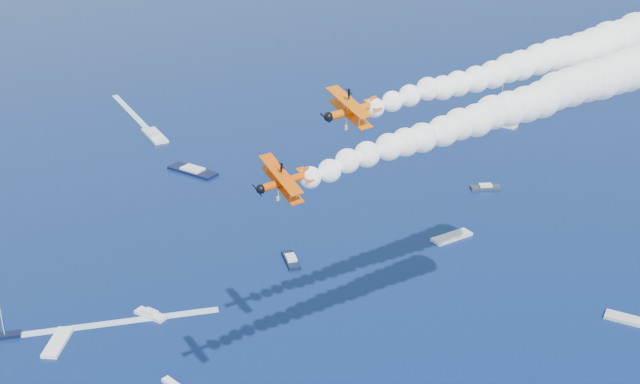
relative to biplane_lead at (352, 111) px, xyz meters
name	(u,v)px	position (x,y,z in m)	size (l,w,h in m)	color
biplane_lead	(352,111)	(0.00, 0.00, 0.00)	(7.28, 8.17, 4.92)	#EA5C04
biplane_trail	(284,182)	(-13.29, -9.32, -2.90)	(6.39, 7.17, 4.32)	#DE4904
smoke_trail_lead	(537,60)	(28.98, 1.10, 2.20)	(58.00, 8.00, 10.43)	white
smoke_trail_trail	(493,114)	(15.63, -7.12, -0.70)	(57.88, 9.98, 10.43)	white
spectator_boats	(155,241)	(-2.87, 87.56, -59.26)	(233.35, 172.52, 0.70)	#292C37
boat_wakes	(107,253)	(-14.11, 87.68, -59.58)	(77.21, 177.96, 0.04)	white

